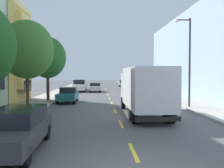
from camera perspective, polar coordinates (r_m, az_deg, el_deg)
name	(u,v)px	position (r m, az deg, el deg)	size (l,w,h in m)	color
ground_plane	(107,93)	(36.81, -1.12, -2.10)	(160.00, 160.00, 0.00)	#4C4C4F
sidewalk_left	(56,94)	(35.28, -12.62, -2.23)	(3.20, 120.00, 0.14)	#A39E93
sidewalk_right	(158,94)	(35.77, 10.44, -2.15)	(3.20, 120.00, 0.14)	#A39E93
lane_centerline_dashes	(109,96)	(31.33, -0.78, -2.84)	(0.14, 47.20, 0.01)	yellow
street_tree_second	(27,50)	(19.21, -18.82, 7.44)	(3.84, 3.84, 6.52)	#47331E
street_tree_third	(48,58)	(26.25, -14.48, 5.84)	(3.68, 3.68, 6.42)	#47331E
street_lamp	(188,56)	(21.11, 16.95, 6.17)	(1.35, 0.28, 7.12)	#38383D
delivery_box_truck	(144,88)	(16.76, 7.37, -0.92)	(2.45, 8.14, 3.18)	white
parked_wagon_champagne	(81,85)	(45.83, -7.12, -0.27)	(1.91, 4.73, 1.50)	tan
parked_hatchback_teal	(68,95)	(24.82, -10.03, -2.45)	(1.80, 4.03, 1.50)	#195B60
parked_wagon_charcoal	(16,128)	(9.77, -21.10, -9.40)	(1.89, 4.73, 1.50)	#333338
parked_suv_navy	(130,84)	(44.22, 4.21, -0.11)	(1.98, 4.81, 1.93)	navy
parked_hatchback_forest	(144,91)	(30.81, 7.37, -1.54)	(1.75, 4.00, 1.50)	#194C28
parked_wagon_burgundy	(127,84)	(50.46, 3.36, -0.04)	(1.87, 4.72, 1.50)	maroon
parked_hatchback_sky	(123,83)	(57.47, 2.52, 0.18)	(1.82, 4.04, 1.50)	#7A9EC6
parked_suv_white	(80,86)	(40.20, -7.43, -0.35)	(2.04, 4.84, 1.93)	silver
moving_silver_sedan	(95,87)	(39.87, -3.86, -0.70)	(1.80, 4.50, 1.43)	#B2B5BA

